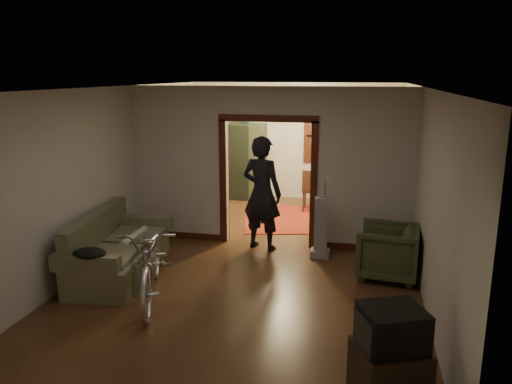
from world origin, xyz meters
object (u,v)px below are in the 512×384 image
(desk, at_px, (336,187))
(bicycle, at_px, (152,260))
(sofa, at_px, (119,245))
(person, at_px, (262,193))
(locker, at_px, (246,162))
(armchair, at_px, (387,252))

(desk, bearing_deg, bicycle, -109.61)
(desk, bearing_deg, sofa, -119.28)
(person, xyz_separation_m, desk, (1.11, 3.38, -0.58))
(person, bearing_deg, sofa, 58.16)
(sofa, bearing_deg, locker, 75.45)
(locker, bearing_deg, desk, 4.01)
(sofa, xyz_separation_m, armchair, (3.98, 0.76, -0.08))
(desk, bearing_deg, armchair, -75.24)
(sofa, relative_size, person, 1.04)
(locker, xyz_separation_m, desk, (2.20, -0.07, -0.51))
(armchair, height_order, desk, desk)
(desk, bearing_deg, locker, 179.87)
(sofa, relative_size, bicycle, 1.00)
(armchair, relative_size, locker, 0.48)
(bicycle, xyz_separation_m, armchair, (3.17, 1.39, -0.14))
(person, height_order, desk, person)
(person, relative_size, desk, 1.78)
(sofa, height_order, bicycle, bicycle)
(armchair, xyz_separation_m, locker, (-3.19, 4.30, 0.52))
(person, height_order, locker, person)
(armchair, height_order, person, person)
(bicycle, relative_size, desk, 1.86)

